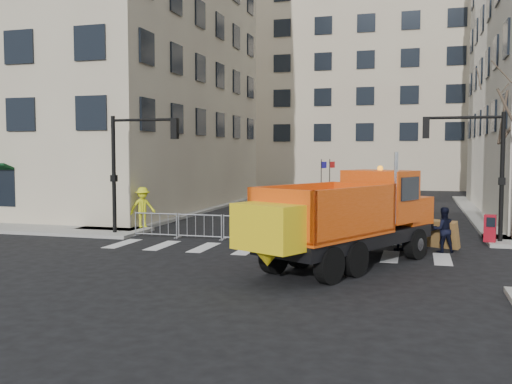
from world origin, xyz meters
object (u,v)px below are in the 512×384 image
(plow_truck, at_px, (346,216))
(newspaper_box, at_px, (490,228))
(cop_b, at_px, (443,230))
(cop_c, at_px, (401,230))
(worker, at_px, (143,207))
(cop_a, at_px, (410,224))

(plow_truck, relative_size, newspaper_box, 8.97)
(cop_b, bearing_deg, cop_c, -8.75)
(plow_truck, xyz_separation_m, cop_b, (3.21, 3.82, -0.83))
(plow_truck, bearing_deg, worker, 86.30)
(cop_c, bearing_deg, cop_b, 149.44)
(plow_truck, bearing_deg, cop_c, 2.68)
(worker, bearing_deg, cop_a, -55.66)
(cop_a, xyz_separation_m, cop_b, (1.20, 0.00, -0.17))
(worker, bearing_deg, cop_c, -56.71)
(newspaper_box, bearing_deg, plow_truck, -118.70)
(cop_c, xyz_separation_m, worker, (-12.19, 2.60, 0.32))
(cop_a, height_order, worker, worker)
(plow_truck, distance_m, cop_c, 4.10)
(plow_truck, relative_size, worker, 5.07)
(plow_truck, distance_m, cop_b, 5.05)
(worker, distance_m, newspaper_box, 15.65)
(plow_truck, relative_size, cop_c, 6.12)
(cop_a, height_order, cop_c, cop_a)
(cop_a, bearing_deg, cop_b, 168.21)
(cop_b, xyz_separation_m, newspaper_box, (1.90, 2.17, -0.16))
(cop_b, bearing_deg, newspaper_box, -146.00)
(cop_a, height_order, newspaper_box, cop_a)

